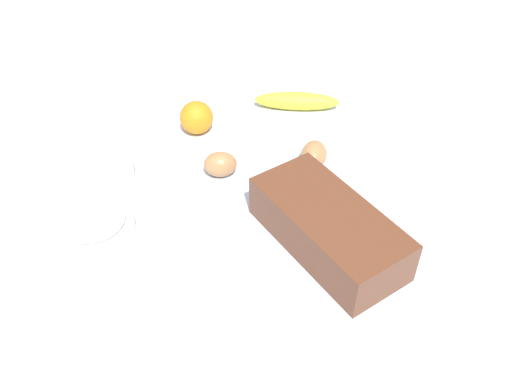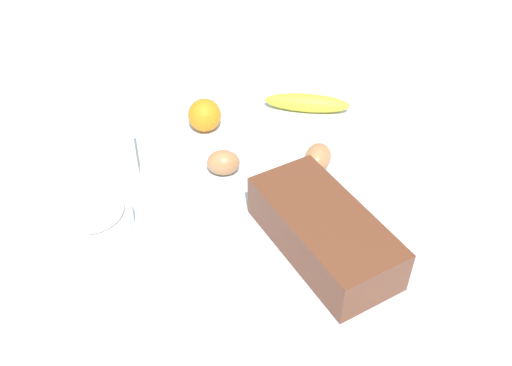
{
  "view_description": "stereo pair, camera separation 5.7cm",
  "coord_description": "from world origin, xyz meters",
  "px_view_note": "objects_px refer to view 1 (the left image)",
  "views": [
    {
      "loc": [
        0.69,
        -0.32,
        0.71
      ],
      "look_at": [
        0.0,
        0.0,
        0.04
      ],
      "focal_mm": 39.31,
      "sensor_mm": 36.0,
      "label": 1
    },
    {
      "loc": [
        0.72,
        -0.27,
        0.71
      ],
      "look_at": [
        0.0,
        0.0,
        0.04
      ],
      "focal_mm": 39.31,
      "sensor_mm": 36.0,
      "label": 2
    }
  ],
  "objects_px": {
    "flour_bowl": "(94,225)",
    "banana": "(297,101)",
    "loaf_pan": "(328,227)",
    "egg_near_butter": "(314,155)",
    "butter_block": "(114,159)",
    "egg_beside_bowl": "(220,164)",
    "orange_fruit": "(196,118)"
  },
  "relations": [
    {
      "from": "butter_block",
      "to": "egg_near_butter",
      "type": "xyz_separation_m",
      "value": [
        0.15,
        0.36,
        -0.0
      ]
    },
    {
      "from": "flour_bowl",
      "to": "egg_beside_bowl",
      "type": "xyz_separation_m",
      "value": [
        -0.07,
        0.26,
        -0.0
      ]
    },
    {
      "from": "orange_fruit",
      "to": "butter_block",
      "type": "relative_size",
      "value": 0.78
    },
    {
      "from": "orange_fruit",
      "to": "egg_near_butter",
      "type": "bearing_deg",
      "value": 39.41
    },
    {
      "from": "loaf_pan",
      "to": "egg_beside_bowl",
      "type": "distance_m",
      "value": 0.27
    },
    {
      "from": "butter_block",
      "to": "flour_bowl",
      "type": "bearing_deg",
      "value": -24.33
    },
    {
      "from": "loaf_pan",
      "to": "butter_block",
      "type": "xyz_separation_m",
      "value": [
        -0.34,
        -0.28,
        -0.01
      ]
    },
    {
      "from": "flour_bowl",
      "to": "egg_near_butter",
      "type": "height_order",
      "value": "flour_bowl"
    },
    {
      "from": "banana",
      "to": "egg_near_butter",
      "type": "xyz_separation_m",
      "value": [
        0.19,
        -0.07,
        0.01
      ]
    },
    {
      "from": "flour_bowl",
      "to": "orange_fruit",
      "type": "bearing_deg",
      "value": 129.74
    },
    {
      "from": "loaf_pan",
      "to": "orange_fruit",
      "type": "bearing_deg",
      "value": -177.46
    },
    {
      "from": "flour_bowl",
      "to": "banana",
      "type": "distance_m",
      "value": 0.54
    },
    {
      "from": "orange_fruit",
      "to": "egg_near_butter",
      "type": "relative_size",
      "value": 0.99
    },
    {
      "from": "banana",
      "to": "butter_block",
      "type": "height_order",
      "value": "butter_block"
    },
    {
      "from": "egg_near_butter",
      "to": "butter_block",
      "type": "bearing_deg",
      "value": -112.08
    },
    {
      "from": "banana",
      "to": "egg_beside_bowl",
      "type": "bearing_deg",
      "value": -59.65
    },
    {
      "from": "flour_bowl",
      "to": "orange_fruit",
      "type": "distance_m",
      "value": 0.35
    },
    {
      "from": "egg_near_butter",
      "to": "flour_bowl",
      "type": "bearing_deg",
      "value": -87.88
    },
    {
      "from": "loaf_pan",
      "to": "butter_block",
      "type": "distance_m",
      "value": 0.44
    },
    {
      "from": "egg_beside_bowl",
      "to": "banana",
      "type": "bearing_deg",
      "value": 120.35
    },
    {
      "from": "butter_block",
      "to": "egg_beside_bowl",
      "type": "relative_size",
      "value": 1.4
    },
    {
      "from": "butter_block",
      "to": "orange_fruit",
      "type": "bearing_deg",
      "value": 106.92
    },
    {
      "from": "loaf_pan",
      "to": "egg_near_butter",
      "type": "distance_m",
      "value": 0.21
    },
    {
      "from": "flour_bowl",
      "to": "butter_block",
      "type": "distance_m",
      "value": 0.18
    },
    {
      "from": "banana",
      "to": "butter_block",
      "type": "bearing_deg",
      "value": -83.73
    },
    {
      "from": "banana",
      "to": "egg_near_butter",
      "type": "relative_size",
      "value": 2.68
    },
    {
      "from": "flour_bowl",
      "to": "orange_fruit",
      "type": "height_order",
      "value": "orange_fruit"
    },
    {
      "from": "loaf_pan",
      "to": "banana",
      "type": "height_order",
      "value": "loaf_pan"
    },
    {
      "from": "loaf_pan",
      "to": "orange_fruit",
      "type": "height_order",
      "value": "loaf_pan"
    },
    {
      "from": "banana",
      "to": "orange_fruit",
      "type": "height_order",
      "value": "orange_fruit"
    },
    {
      "from": "loaf_pan",
      "to": "butter_block",
      "type": "relative_size",
      "value": 3.3
    },
    {
      "from": "loaf_pan",
      "to": "banana",
      "type": "bearing_deg",
      "value": 149.66
    }
  ]
}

